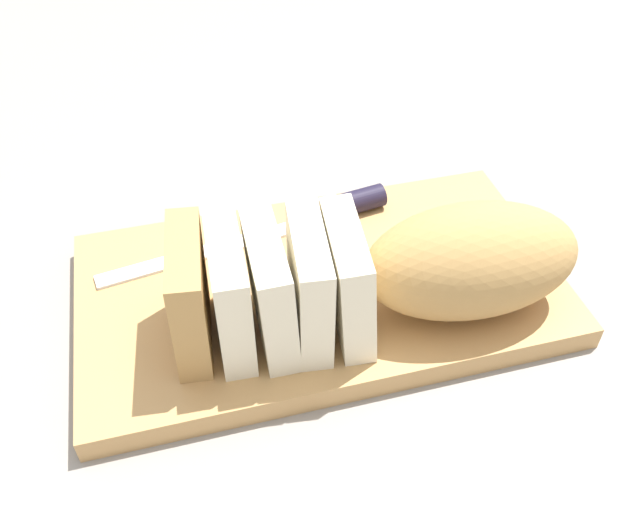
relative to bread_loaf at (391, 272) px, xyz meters
The scene contains 7 objects.
ground_plane 0.10m from the bread_loaf, 50.36° to the right, with size 3.00×3.00×0.00m, color gray.
cutting_board 0.10m from the bread_loaf, 50.36° to the right, with size 0.44×0.25×0.02m, color tan.
bread_loaf is the anchor object (origin of this frame).
bread_knife 0.15m from the bread_loaf, 80.91° to the right, with size 0.30×0.07×0.02m.
crumb_near_knife 0.10m from the bread_loaf, 72.41° to the right, with size 0.01×0.01×0.01m, color tan.
crumb_near_loaf 0.12m from the bread_loaf, 76.82° to the right, with size 0.00×0.00×0.00m, color tan.
crumb_stray_left 0.14m from the bread_loaf, 76.78° to the right, with size 0.00×0.00×0.00m, color tan.
Camera 1 is at (0.11, 0.44, 0.46)m, focal length 38.09 mm.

